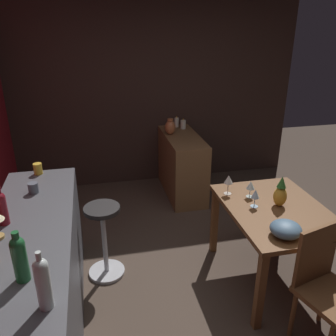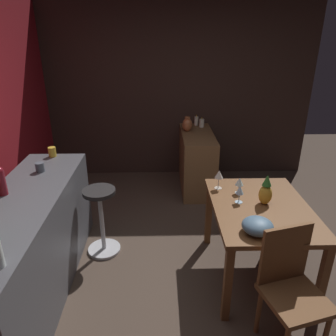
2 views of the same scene
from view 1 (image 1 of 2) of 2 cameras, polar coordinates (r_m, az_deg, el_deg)
The scene contains 20 objects.
ground_plane at distance 3.37m, azimuth 8.60°, elevation -19.08°, with size 9.00×9.00×0.00m, color #47382D.
wall_side_right at distance 4.99m, azimuth -4.38°, elevation 12.09°, with size 0.10×4.40×2.60m, color #33231E.
dining_table at distance 3.24m, azimuth 16.94°, elevation -7.70°, with size 1.12×0.83×0.74m.
kitchen_counter at distance 2.91m, azimuth -20.40°, elevation -16.72°, with size 2.10×0.60×0.90m, color #4C4C51.
sideboard_cabinet at distance 4.79m, azimuth 2.23°, elevation 0.54°, with size 1.10×0.44×0.82m, color brown.
chair_near_window at distance 2.88m, azimuth 23.86°, elevation -16.71°, with size 0.49×0.49×0.91m.
bar_stool at distance 3.35m, azimuth -10.21°, elevation -11.20°, with size 0.34×0.34×0.71m.
wine_glass_left at distance 3.27m, azimuth 9.71°, elevation -1.90°, with size 0.08×0.08×0.19m.
wine_glass_right at distance 3.27m, azimuth 13.15°, elevation -2.78°, with size 0.08×0.08×0.16m.
wine_glass_center at distance 3.11m, azimuth 13.87°, elevation -4.16°, with size 0.07×0.07×0.16m.
pineapple_centerpiece at distance 3.19m, azimuth 17.63°, elevation -3.90°, with size 0.11×0.11×0.28m.
fruit_bowl at distance 2.80m, azimuth 18.41°, elevation -9.31°, with size 0.23×0.23×0.12m, color slate.
wine_bottle_green at distance 2.13m, azimuth -22.78°, elevation -13.04°, with size 0.08×0.08×0.31m.
wine_bottle_clear at distance 1.91m, azimuth -19.49°, elevation -16.82°, with size 0.08×0.08×0.33m.
wine_bottle_ruby at distance 2.72m, azimuth -25.18°, elevation -5.67°, with size 0.07×0.07×0.29m.
cup_mustard at distance 3.50m, azimuth -20.19°, elevation -0.10°, with size 0.11×0.08×0.10m.
cup_slate at distance 3.14m, azimuth -20.84°, elevation -2.99°, with size 0.12×0.08×0.09m.
pillar_candle_tall at distance 5.02m, azimuth 1.39°, elevation 7.34°, with size 0.06×0.06×0.15m.
pillar_candle_short at distance 4.94m, azimuth 2.45°, elevation 7.01°, with size 0.07×0.07×0.14m.
vase_copper at distance 4.68m, azimuth 0.37°, elevation 6.60°, with size 0.14×0.14×0.21m.
Camera 1 is at (-2.30, 1.00, 2.24)m, focal length 37.90 mm.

